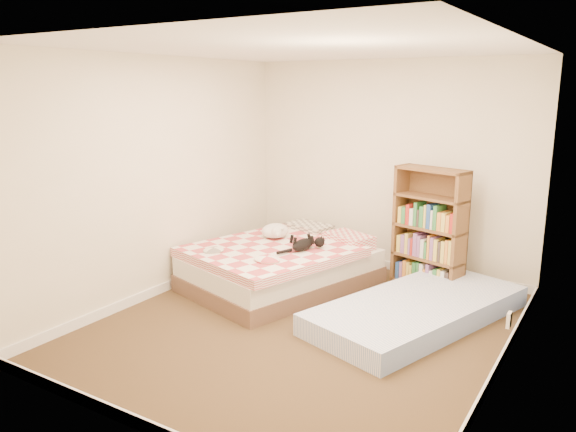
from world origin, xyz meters
The scene contains 6 objects.
room centered at (0.00, 0.00, 1.20)m, with size 3.51×4.01×2.51m.
bed centered at (-0.75, 0.83, 0.24)m, with size 1.90×2.30×0.53m.
bookshelf centered at (0.64, 1.65, 0.51)m, with size 0.88×0.48×1.34m.
floor_mattress centered at (0.87, 0.68, 0.10)m, with size 1.02×2.27×0.20m, color #7F98D4.
black_cat centered at (-0.45, 0.79, 0.54)m, with size 0.35×0.59×0.13m.
white_dog centered at (-0.97, 1.01, 0.56)m, with size 0.34×0.35×0.16m.
Camera 1 is at (2.45, -4.25, 2.18)m, focal length 35.00 mm.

